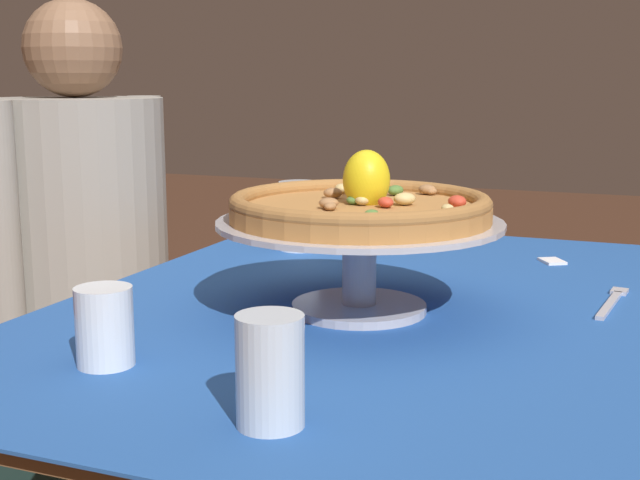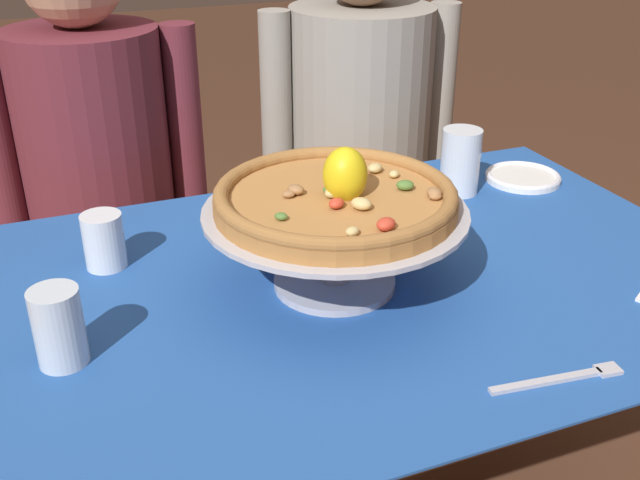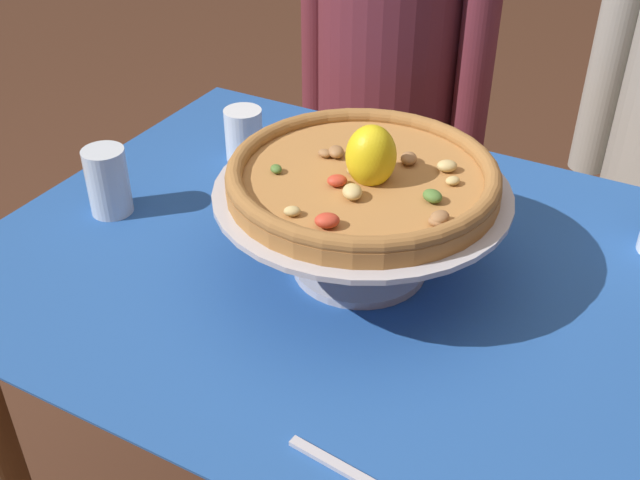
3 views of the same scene
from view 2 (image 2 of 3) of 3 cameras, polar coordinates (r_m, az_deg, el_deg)
dining_table at (r=1.29m, az=3.28°, el=-6.89°), size 1.24×0.85×0.73m
pizza_stand at (r=1.15m, az=1.16°, el=0.60°), size 0.41×0.41×0.13m
pizza at (r=1.13m, az=1.26°, el=3.37°), size 0.37×0.37×0.10m
water_glass_back_left at (r=1.29m, az=-16.23°, el=-0.33°), size 0.07×0.07×0.09m
water_glass_side_left at (r=1.06m, az=-19.37°, el=-6.68°), size 0.07×0.07×0.11m
water_glass_back_right at (r=1.55m, az=10.70°, el=5.63°), size 0.08×0.08×0.13m
side_plate at (r=1.65m, az=15.32°, el=4.71°), size 0.16×0.16×0.02m
dinner_fork at (r=1.04m, az=18.22°, el=-10.03°), size 0.19×0.04×0.01m
diner_left at (r=1.85m, az=-16.26°, el=2.41°), size 0.49×0.37×1.24m
diner_right at (r=2.05m, az=2.99°, el=6.20°), size 0.53×0.41×1.23m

